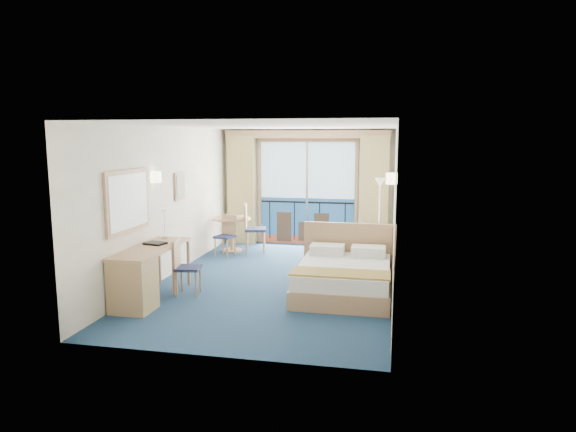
% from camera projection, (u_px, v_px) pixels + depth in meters
% --- Properties ---
extents(floor, '(6.50, 6.50, 0.00)m').
position_uv_depth(floor, '(277.00, 281.00, 9.07)').
color(floor, navy).
rests_on(floor, ground).
extents(room_walls, '(4.04, 6.54, 2.72)m').
position_uv_depth(room_walls, '(276.00, 180.00, 8.81)').
color(room_walls, beige).
rests_on(room_walls, ground).
extents(balcony_door, '(2.36, 0.03, 2.52)m').
position_uv_depth(balcony_door, '(307.00, 196.00, 12.02)').
color(balcony_door, navy).
rests_on(balcony_door, room_walls).
extents(curtain_left, '(0.65, 0.22, 2.55)m').
position_uv_depth(curtain_left, '(242.00, 190.00, 12.16)').
color(curtain_left, tan).
rests_on(curtain_left, room_walls).
extents(curtain_right, '(0.65, 0.22, 2.55)m').
position_uv_depth(curtain_right, '(374.00, 193.00, 11.55)').
color(curtain_right, tan).
rests_on(curtain_right, room_walls).
extents(pelmet, '(3.80, 0.25, 0.18)m').
position_uv_depth(pelmet, '(307.00, 134.00, 11.69)').
color(pelmet, '#A27C58').
rests_on(pelmet, room_walls).
extents(mirror, '(0.05, 1.25, 0.95)m').
position_uv_depth(mirror, '(128.00, 201.00, 7.78)').
color(mirror, '#A27C58').
rests_on(mirror, room_walls).
extents(wall_print, '(0.04, 0.42, 0.52)m').
position_uv_depth(wall_print, '(180.00, 186.00, 9.66)').
color(wall_print, '#A27C58').
rests_on(wall_print, room_walls).
extents(sconce_left, '(0.18, 0.18, 0.18)m').
position_uv_depth(sconce_left, '(156.00, 177.00, 8.60)').
color(sconce_left, '#FFECB2').
rests_on(sconce_left, room_walls).
extents(sconce_right, '(0.18, 0.18, 0.18)m').
position_uv_depth(sconce_right, '(392.00, 179.00, 8.26)').
color(sconce_right, '#FFECB2').
rests_on(sconce_right, room_walls).
extents(bed, '(1.62, 1.92, 1.02)m').
position_uv_depth(bed, '(344.00, 277.00, 8.26)').
color(bed, '#A27C58').
rests_on(bed, ground).
extents(nightstand, '(0.40, 0.38, 0.52)m').
position_uv_depth(nightstand, '(380.00, 260.00, 9.49)').
color(nightstand, tan).
rests_on(nightstand, ground).
extents(phone, '(0.21, 0.18, 0.08)m').
position_uv_depth(phone, '(378.00, 244.00, 9.47)').
color(phone, white).
rests_on(phone, nightstand).
extents(armchair, '(1.07, 1.06, 0.70)m').
position_uv_depth(armchair, '(359.00, 241.00, 10.79)').
color(armchair, '#3F434D').
rests_on(armchair, ground).
extents(floor_lamp, '(0.23, 0.23, 1.67)m').
position_uv_depth(floor_lamp, '(380.00, 197.00, 10.74)').
color(floor_lamp, silver).
rests_on(floor_lamp, ground).
extents(desk, '(0.60, 1.75, 0.82)m').
position_uv_depth(desk, '(137.00, 278.00, 7.55)').
color(desk, '#A27C58').
rests_on(desk, ground).
extents(desk_chair, '(0.45, 0.44, 0.90)m').
position_uv_depth(desk_chair, '(183.00, 263.00, 8.23)').
color(desk_chair, '#1D2544').
rests_on(desk_chair, ground).
extents(folder, '(0.37, 0.31, 0.03)m').
position_uv_depth(folder, '(155.00, 243.00, 8.18)').
color(folder, black).
rests_on(folder, desk).
extents(desk_lamp, '(0.13, 0.13, 0.48)m').
position_uv_depth(desk_lamp, '(164.00, 217.00, 8.59)').
color(desk_lamp, silver).
rests_on(desk_lamp, desk).
extents(round_table, '(0.84, 0.84, 0.76)m').
position_uv_depth(round_table, '(232.00, 226.00, 11.36)').
color(round_table, '#A27C58').
rests_on(round_table, ground).
extents(table_chair_a, '(0.56, 0.55, 1.07)m').
position_uv_depth(table_chair_a, '(251.00, 225.00, 11.24)').
color(table_chair_a, '#1D2544').
rests_on(table_chair_a, ground).
extents(table_chair_b, '(0.46, 0.46, 0.87)m').
position_uv_depth(table_chair_b, '(227.00, 233.00, 10.97)').
color(table_chair_b, '#1D2544').
rests_on(table_chair_b, ground).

